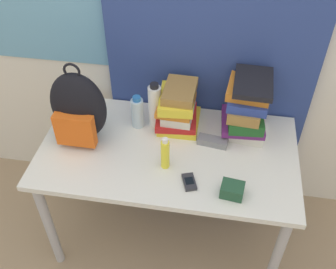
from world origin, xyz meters
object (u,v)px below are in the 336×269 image
object	(u,v)px
sports_bottle	(155,105)
sunglasses_case	(213,141)
water_bottle	(138,112)
cell_phone	(189,182)
book_stack_left	(178,107)
book_stack_center	(246,107)
backpack	(78,109)
camera_pouch	(232,190)
sunscreen_bottle	(165,154)

from	to	relation	value
sports_bottle	sunglasses_case	world-z (taller)	sports_bottle
water_bottle	cell_phone	xyz separation A→B (m)	(0.32, -0.36, -0.08)
book_stack_left	book_stack_center	bearing A→B (deg)	-0.48
backpack	camera_pouch	size ratio (longest dim) A/B	3.99
sports_bottle	sunscreen_bottle	xyz separation A→B (m)	(0.11, -0.30, -0.04)
sports_bottle	sunglasses_case	bearing A→B (deg)	-19.65
water_bottle	sports_bottle	bearing A→B (deg)	19.20
book_stack_left	backpack	bearing A→B (deg)	-158.81
backpack	book_stack_center	bearing A→B (deg)	12.34
sunglasses_case	book_stack_center	bearing A→B (deg)	40.19
sunscreen_bottle	sunglasses_case	size ratio (longest dim) A/B	1.14
sunglasses_case	camera_pouch	size ratio (longest dim) A/B	1.42
water_bottle	sunglasses_case	xyz separation A→B (m)	(0.40, -0.08, -0.07)
backpack	sunglasses_case	bearing A→B (deg)	4.50
sunscreen_bottle	camera_pouch	size ratio (longest dim) A/B	1.62
book_stack_center	water_bottle	xyz separation A→B (m)	(-0.55, -0.04, -0.07)
water_bottle	sunscreen_bottle	distance (m)	0.33
water_bottle	cell_phone	world-z (taller)	water_bottle
book_stack_center	cell_phone	size ratio (longest dim) A/B	2.91
backpack	book_stack_left	world-z (taller)	backpack
cell_phone	sports_bottle	bearing A→B (deg)	120.77
backpack	cell_phone	bearing A→B (deg)	-21.19
backpack	cell_phone	size ratio (longest dim) A/B	3.99
backpack	sunscreen_bottle	xyz separation A→B (m)	(0.45, -0.14, -0.10)
sports_bottle	camera_pouch	xyz separation A→B (m)	(0.43, -0.42, -0.09)
water_bottle	sports_bottle	distance (m)	0.10
cell_phone	book_stack_left	bearing A→B (deg)	105.62
cell_phone	camera_pouch	size ratio (longest dim) A/B	1.00
backpack	sunscreen_bottle	size ratio (longest dim) A/B	2.46
sports_bottle	cell_phone	world-z (taller)	sports_bottle
book_stack_center	camera_pouch	distance (m)	0.46
book_stack_left	sunscreen_bottle	world-z (taller)	book_stack_left
sunscreen_bottle	sports_bottle	bearing A→B (deg)	109.27
backpack	water_bottle	distance (m)	0.31
book_stack_left	book_stack_center	size ratio (longest dim) A/B	0.81
sports_bottle	cell_phone	size ratio (longest dim) A/B	2.33
sunscreen_bottle	book_stack_left	bearing A→B (deg)	87.58
book_stack_center	cell_phone	xyz separation A→B (m)	(-0.23, -0.40, -0.15)
water_bottle	cell_phone	bearing A→B (deg)	-48.45
book_stack_left	sunscreen_bottle	size ratio (longest dim) A/B	1.46
backpack	water_bottle	xyz separation A→B (m)	(0.26, 0.13, -0.10)
book_stack_left	sunglasses_case	size ratio (longest dim) A/B	1.66
backpack	water_bottle	size ratio (longest dim) A/B	2.33
book_stack_left	water_bottle	bearing A→B (deg)	-167.52
backpack	sports_bottle	size ratio (longest dim) A/B	1.71
backpack	camera_pouch	bearing A→B (deg)	-18.44
book_stack_center	cell_phone	world-z (taller)	book_stack_center
book_stack_left	sports_bottle	size ratio (longest dim) A/B	1.01
book_stack_center	sunscreen_bottle	xyz separation A→B (m)	(-0.36, -0.31, -0.08)
sunglasses_case	book_stack_left	bearing A→B (deg)	147.02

